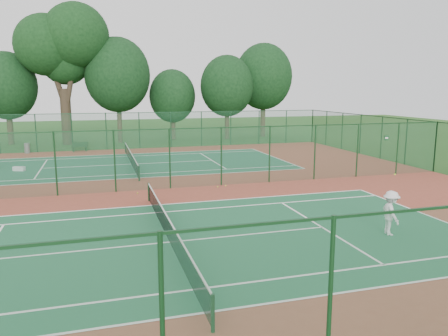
{
  "coord_description": "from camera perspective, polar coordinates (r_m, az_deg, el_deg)",
  "views": [
    {
      "loc": [
        -2.41,
        -24.58,
        5.7
      ],
      "look_at": [
        3.92,
        -2.94,
        1.6
      ],
      "focal_mm": 35.0,
      "sensor_mm": 36.0,
      "label": 1
    }
  ],
  "objects": [
    {
      "name": "kit_bag",
      "position": [
        33.88,
        -25.2,
        -0.1
      ],
      "size": [
        0.87,
        0.6,
        0.3
      ],
      "primitive_type": "cube",
      "rotation": [
        0.0,
        0.0,
        -0.41
      ],
      "color": "silver",
      "rests_on": "red_pad"
    },
    {
      "name": "big_tree",
      "position": [
        48.32,
        -20.3,
        14.87
      ],
      "size": [
        9.25,
        6.77,
        14.21
      ],
      "color": "#31261B",
      "rests_on": "ground"
    },
    {
      "name": "fence_divider",
      "position": [
        25.01,
        -10.57,
        1.07
      ],
      "size": [
        40.0,
        0.09,
        3.5
      ],
      "color": "#184A2C",
      "rests_on": "ground"
    },
    {
      "name": "bench",
      "position": [
        42.23,
        -18.32,
        2.65
      ],
      "size": [
        1.48,
        0.75,
        0.88
      ],
      "rotation": [
        0.0,
        0.0,
        0.25
      ],
      "color": "#123318",
      "rests_on": "red_pad"
    },
    {
      "name": "trash_bin",
      "position": [
        42.93,
        -24.32,
        2.37
      ],
      "size": [
        0.6,
        0.6,
        0.9
      ],
      "primitive_type": "cylinder",
      "rotation": [
        0.0,
        0.0,
        0.23
      ],
      "color": "slate",
      "rests_on": "red_pad"
    },
    {
      "name": "tennis_net_near",
      "position": [
        16.59,
        -7.21,
        -7.88
      ],
      "size": [
        0.1,
        12.9,
        0.97
      ],
      "color": "#12331A",
      "rests_on": "ground"
    },
    {
      "name": "stray_ball_a",
      "position": [
        25.91,
        0.23,
        -2.31
      ],
      "size": [
        0.07,
        0.07,
        0.07
      ],
      "primitive_type": "sphere",
      "color": "#CEE635",
      "rests_on": "red_pad"
    },
    {
      "name": "ground",
      "position": [
        25.35,
        -10.44,
        -2.87
      ],
      "size": [
        120.0,
        120.0,
        0.0
      ],
      "primitive_type": "plane",
      "color": "#255119",
      "rests_on": "ground"
    },
    {
      "name": "court_near",
      "position": [
        16.76,
        -7.16,
        -9.6
      ],
      "size": [
        23.77,
        10.97,
        0.01
      ],
      "primitive_type": "cube",
      "color": "#1B5835",
      "rests_on": "red_pad"
    },
    {
      "name": "stray_ball_b",
      "position": [
        25.56,
        -0.82,
        -2.47
      ],
      "size": [
        0.07,
        0.07,
        0.07
      ],
      "primitive_type": "sphere",
      "color": "#B2D431",
      "rests_on": "red_pad"
    },
    {
      "name": "fence_east",
      "position": [
        33.5,
        25.88,
        2.51
      ],
      "size": [
        0.09,
        36.0,
        3.5
      ],
      "rotation": [
        0.0,
        0.0,
        1.57
      ],
      "color": "#1A502F",
      "rests_on": "ground"
    },
    {
      "name": "player_near",
      "position": [
        18.4,
        20.95,
        -5.5
      ],
      "size": [
        0.87,
        1.25,
        1.77
      ],
      "primitive_type": "imported",
      "rotation": [
        0.0,
        0.0,
        1.37
      ],
      "color": "silver",
      "rests_on": "court_near"
    },
    {
      "name": "fence_south",
      "position": [
        8.04,
        3.52,
        -19.04
      ],
      "size": [
        40.0,
        0.09,
        3.5
      ],
      "color": "#194D31",
      "rests_on": "ground"
    },
    {
      "name": "court_far",
      "position": [
        34.14,
        -12.03,
        0.49
      ],
      "size": [
        23.77,
        10.97,
        0.01
      ],
      "primitive_type": "cube",
      "color": "#1B583A",
      "rests_on": "red_pad"
    },
    {
      "name": "fence_north",
      "position": [
        42.83,
        -13.06,
        4.76
      ],
      "size": [
        40.0,
        0.09,
        3.5
      ],
      "color": "#1C5532",
      "rests_on": "ground"
    },
    {
      "name": "red_pad",
      "position": [
        25.34,
        -10.44,
        -2.85
      ],
      "size": [
        40.0,
        36.0,
        0.01
      ],
      "primitive_type": "cube",
      "color": "brown",
      "rests_on": "ground"
    },
    {
      "name": "evergreen_row",
      "position": [
        49.25,
        -12.83,
        3.4
      ],
      "size": [
        39.0,
        5.0,
        12.0
      ],
      "primitive_type": null,
      "color": "black",
      "rests_on": "ground"
    },
    {
      "name": "tennis_net_far",
      "position": [
        34.06,
        -12.06,
        1.37
      ],
      "size": [
        0.1,
        12.9,
        0.97
      ],
      "color": "#12331D",
      "rests_on": "ground"
    },
    {
      "name": "stray_ball_c",
      "position": [
        24.53,
        -11.24,
        -3.23
      ],
      "size": [
        0.07,
        0.07,
        0.07
      ],
      "primitive_type": "sphere",
      "color": "#B0CB2F",
      "rests_on": "red_pad"
    }
  ]
}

